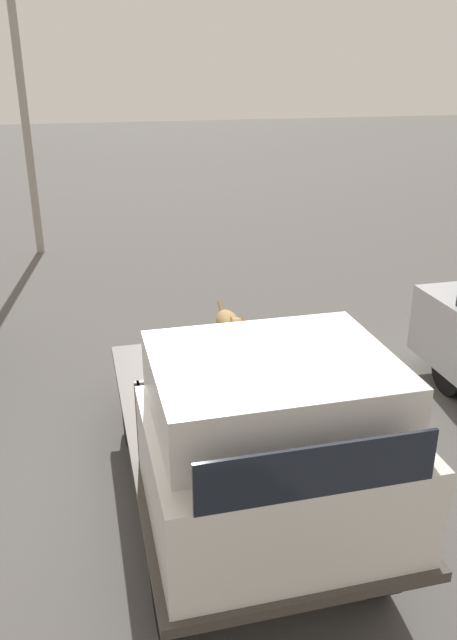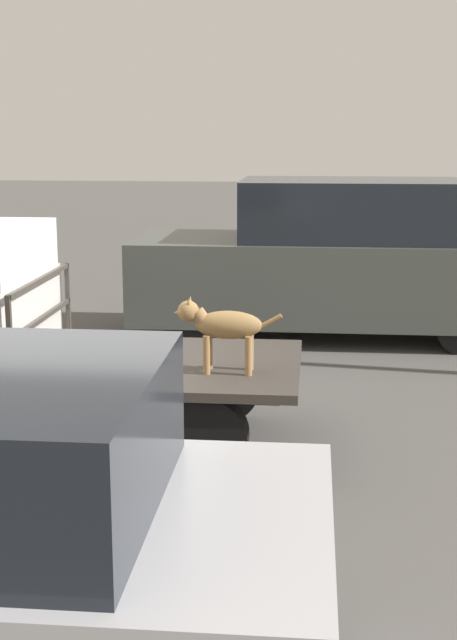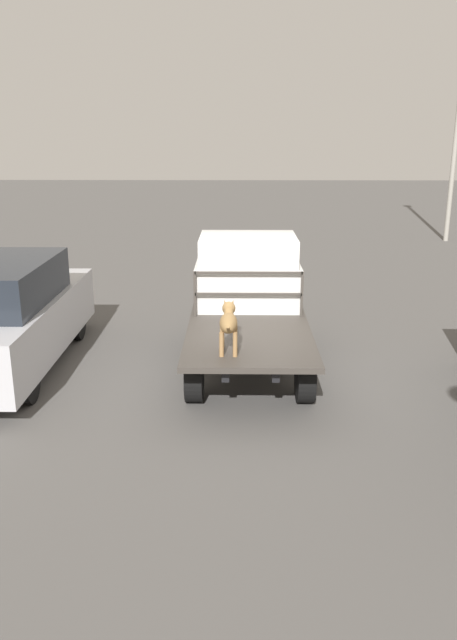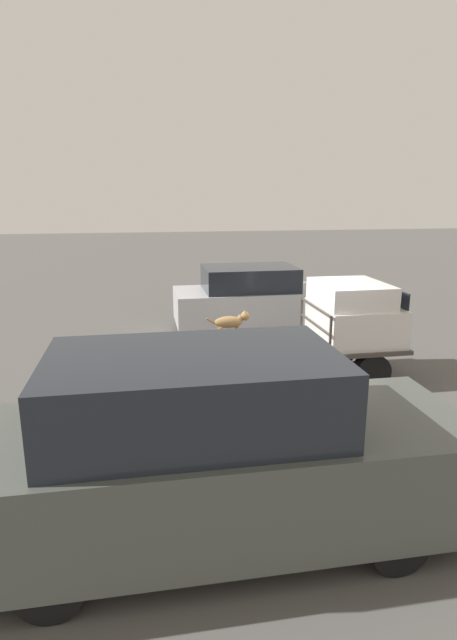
{
  "view_description": "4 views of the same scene",
  "coord_description": "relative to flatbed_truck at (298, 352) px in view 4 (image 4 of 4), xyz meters",
  "views": [
    {
      "loc": [
        4.56,
        -1.17,
        3.75
      ],
      "look_at": [
        -1.37,
        0.29,
        1.22
      ],
      "focal_mm": 35.0,
      "sensor_mm": 36.0,
      "label": 1
    },
    {
      "loc": [
        -2.06,
        7.51,
        2.79
      ],
      "look_at": [
        -1.37,
        0.29,
        1.22
      ],
      "focal_mm": 50.0,
      "sensor_mm": 36.0,
      "label": 2
    },
    {
      "loc": [
        -9.25,
        0.18,
        3.61
      ],
      "look_at": [
        -1.37,
        0.29,
        1.22
      ],
      "focal_mm": 35.0,
      "sensor_mm": 36.0,
      "label": 3
    },
    {
      "loc": [
        -3.02,
        -9.13,
        3.66
      ],
      "look_at": [
        -1.37,
        0.29,
        1.22
      ],
      "focal_mm": 28.0,
      "sensor_mm": 36.0,
      "label": 4
    }
  ],
  "objects": [
    {
      "name": "ground_plane",
      "position": [
        0.0,
        0.0,
        -0.57
      ],
      "size": [
        80.0,
        80.0,
        0.0
      ],
      "primitive_type": "plane",
      "color": "#514F4C"
    },
    {
      "name": "flatbed_truck",
      "position": [
        0.0,
        0.0,
        0.0
      ],
      "size": [
        3.93,
        1.85,
        0.77
      ],
      "color": "black",
      "rests_on": "ground"
    },
    {
      "name": "truck_cab",
      "position": [
        1.12,
        0.0,
        0.77
      ],
      "size": [
        1.53,
        1.73,
        1.18
      ],
      "color": "silver",
      "rests_on": "flatbed_truck"
    },
    {
      "name": "truck_headboard",
      "position": [
        0.32,
        0.0,
        0.69
      ],
      "size": [
        0.04,
        1.73,
        0.73
      ],
      "color": "#3D3833",
      "rests_on": "flatbed_truck"
    },
    {
      "name": "dog",
      "position": [
        -1.3,
        0.29,
        0.61
      ],
      "size": [
        0.92,
        0.24,
        0.64
      ],
      "rotation": [
        0.0,
        0.0,
        0.16
      ],
      "color": "#9E7547",
      "rests_on": "flatbed_truck"
    },
    {
      "name": "parked_sedan",
      "position": [
        0.0,
        3.88,
        0.3
      ],
      "size": [
        4.47,
        1.88,
        1.75
      ],
      "rotation": [
        0.0,
        0.0,
        -0.09
      ],
      "color": "black",
      "rests_on": "ground"
    },
    {
      "name": "parked_pickup_far",
      "position": [
        -2.36,
        -4.45,
        0.46
      ],
      "size": [
        5.29,
        1.91,
        2.12
      ],
      "rotation": [
        0.0,
        0.0,
        -0.13
      ],
      "color": "black",
      "rests_on": "ground"
    }
  ]
}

